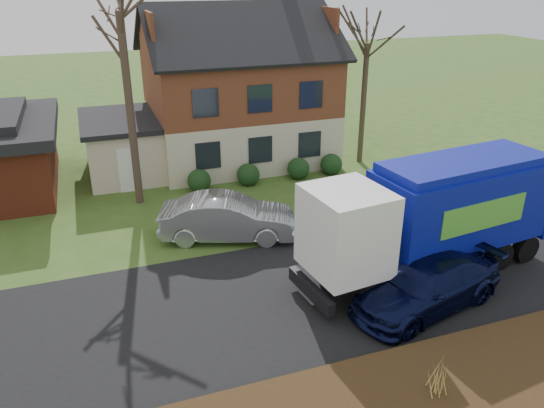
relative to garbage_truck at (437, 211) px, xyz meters
name	(u,v)px	position (x,y,z in m)	size (l,w,h in m)	color
ground	(303,295)	(-4.70, 0.03, -2.25)	(120.00, 120.00, 0.00)	#33521B
road	(303,295)	(-4.70, 0.03, -2.24)	(80.00, 7.00, 0.02)	black
main_house	(228,84)	(-3.21, 13.94, 1.78)	(12.95, 8.95, 9.26)	beige
garbage_truck	(437,211)	(0.00, 0.00, 0.00)	(9.34, 3.49, 3.91)	black
silver_sedan	(228,218)	(-5.88, 4.66, -1.40)	(1.79, 5.15, 1.70)	#9DA0A4
navy_wagon	(427,285)	(-1.39, -1.77, -1.50)	(2.11, 5.20, 1.51)	black
tree_front_east	(369,22)	(3.18, 10.95, 4.94)	(3.19, 3.19, 8.85)	#403626
grass_clump_mid	(435,377)	(-3.58, -5.27, -1.47)	(0.35, 0.29, 0.97)	tan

